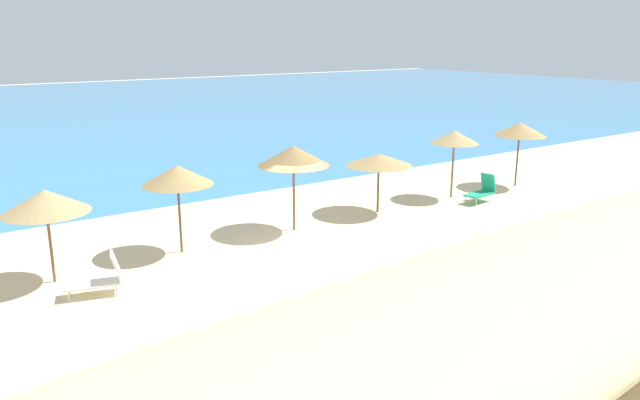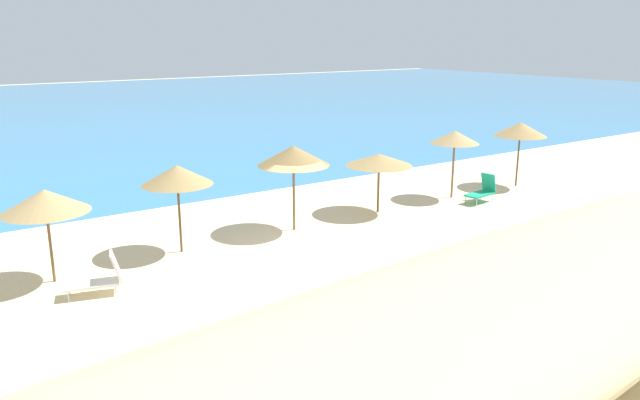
# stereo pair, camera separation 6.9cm
# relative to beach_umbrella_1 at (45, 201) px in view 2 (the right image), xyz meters

# --- Properties ---
(ground_plane) EXTENTS (160.00, 160.00, 0.00)m
(ground_plane) POSITION_rel_beach_umbrella_1_xyz_m (7.57, -1.31, -2.34)
(ground_plane) COLOR beige
(sea_water) EXTENTS (160.00, 71.73, 0.01)m
(sea_water) POSITION_rel_beach_umbrella_1_xyz_m (7.57, 41.54, -2.33)
(sea_water) COLOR teal
(sea_water) RESTS_ON ground_plane
(dune_ridge) EXTENTS (49.86, 9.89, 2.08)m
(dune_ridge) POSITION_rel_beach_umbrella_1_xyz_m (6.63, -9.85, -1.30)
(dune_ridge) COLOR #C9B586
(dune_ridge) RESTS_ON ground_plane
(beach_umbrella_1) EXTENTS (2.33, 2.33, 2.66)m
(beach_umbrella_1) POSITION_rel_beach_umbrella_1_xyz_m (0.00, 0.00, 0.00)
(beach_umbrella_1) COLOR brown
(beach_umbrella_1) RESTS_ON ground_plane
(beach_umbrella_2) EXTENTS (2.21, 2.21, 2.81)m
(beach_umbrella_2) POSITION_rel_beach_umbrella_1_xyz_m (3.88, 0.31, 0.17)
(beach_umbrella_2) COLOR brown
(beach_umbrella_2) RESTS_ON ground_plane
(beach_umbrella_3) EXTENTS (2.51, 2.51, 3.02)m
(beach_umbrella_3) POSITION_rel_beach_umbrella_1_xyz_m (8.06, 0.23, 0.33)
(beach_umbrella_3) COLOR brown
(beach_umbrella_3) RESTS_ON ground_plane
(beach_umbrella_4) EXTENTS (2.55, 2.55, 2.30)m
(beach_umbrella_4) POSITION_rel_beach_umbrella_1_xyz_m (11.96, 0.31, -0.27)
(beach_umbrella_4) COLOR brown
(beach_umbrella_4) RESTS_ON ground_plane
(beach_umbrella_5) EXTENTS (2.03, 2.03, 2.85)m
(beach_umbrella_5) POSITION_rel_beach_umbrella_1_xyz_m (15.97, 0.26, 0.24)
(beach_umbrella_5) COLOR brown
(beach_umbrella_5) RESTS_ON ground_plane
(beach_umbrella_6) EXTENTS (2.33, 2.33, 2.92)m
(beach_umbrella_6) POSITION_rel_beach_umbrella_1_xyz_m (19.91, 0.06, 0.27)
(beach_umbrella_6) COLOR brown
(beach_umbrella_6) RESTS_ON ground_plane
(lounge_chair_0) EXTENTS (1.58, 0.96, 1.14)m
(lounge_chair_0) POSITION_rel_beach_umbrella_1_xyz_m (0.84, -1.65, -1.88)
(lounge_chair_0) COLOR white
(lounge_chair_0) RESTS_ON ground_plane
(lounge_chair_2) EXTENTS (1.46, 0.80, 1.16)m
(lounge_chair_2) POSITION_rel_beach_umbrella_1_xyz_m (16.47, -0.97, -1.85)
(lounge_chair_2) COLOR #199972
(lounge_chair_2) RESTS_ON ground_plane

